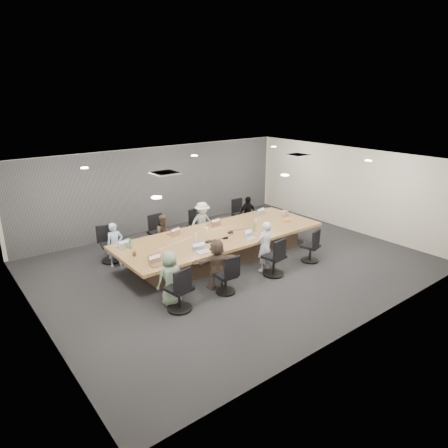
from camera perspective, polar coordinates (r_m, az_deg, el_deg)
floor at (r=11.11m, az=1.27°, el=-5.66°), size 10.00×8.00×0.00m
ceiling at (r=10.29m, az=1.38°, el=8.73°), size 10.00×8.00×0.00m
wall_back at (r=13.84m, az=-9.21°, el=5.09°), size 10.00×0.00×2.80m
wall_front at (r=8.11m, az=19.51°, el=-5.40°), size 10.00×0.00×2.80m
wall_left at (r=8.58m, az=-25.69°, el=-4.90°), size 0.00×8.00×2.80m
wall_right at (r=14.21m, az=17.25°, el=4.84°), size 0.00×8.00×2.80m
curtain at (r=13.77m, az=-9.04°, el=5.03°), size 9.80×0.04×2.80m
conference_table at (r=11.32m, az=-0.31°, el=-2.99°), size 6.00×2.20×0.74m
chair_0 at (r=11.52m, az=-15.91°, el=-3.22°), size 0.67×0.67×0.85m
chair_1 at (r=12.10m, az=-9.32°, el=-1.61°), size 0.64×0.64×0.88m
chair_2 at (r=12.78m, az=-3.98°, el=-0.64°), size 0.60×0.60×0.74m
chair_3 at (r=13.82m, az=2.40°, el=1.04°), size 0.56×0.56×0.82m
chair_4 at (r=8.76m, az=-6.44°, el=-9.64°), size 0.66×0.66×0.85m
chair_5 at (r=9.43m, az=0.24°, el=-7.75°), size 0.54×0.54×0.74m
chair_6 at (r=10.36m, az=7.14°, el=-5.07°), size 0.65×0.65×0.85m
chair_7 at (r=11.36m, az=12.26°, el=-3.47°), size 0.63×0.63×0.76m
person_0 at (r=11.15m, az=-15.30°, el=-2.89°), size 0.49×0.37×1.21m
laptop_0 at (r=10.62m, az=-14.20°, el=-3.04°), size 0.38×0.29×0.02m
person_1 at (r=11.76m, az=-8.53°, el=-1.43°), size 0.58×0.46×1.16m
laptop_1 at (r=11.25m, az=-7.19°, el=-1.38°), size 0.36×0.29×0.02m
person_2 at (r=12.41m, az=-3.11°, el=0.18°), size 0.90×0.58×1.31m
laptop_2 at (r=11.95m, az=-1.61°, el=-0.04°), size 0.37×0.27×0.02m
person_3 at (r=13.51m, az=3.36°, el=1.47°), size 0.71×0.31×1.21m
laptop_3 at (r=13.08m, az=4.95°, el=1.53°), size 0.35×0.27×0.02m
person_4 at (r=8.94m, az=-7.68°, el=-7.63°), size 0.62×0.40×1.26m
laptop_4 at (r=9.33m, az=-9.43°, el=-5.76°), size 0.33×0.23×0.02m
person_5 at (r=9.58m, az=-1.05°, el=-5.69°), size 1.20×0.62×1.24m
laptop_5 at (r=9.94m, az=-2.96°, el=-3.98°), size 0.39×0.29×0.02m
person_6 at (r=10.49m, az=5.85°, el=-3.21°), size 0.51×0.35×1.36m
laptop_6 at (r=10.84m, az=3.87°, el=-2.04°), size 0.33×0.26×0.02m
bottle_green_left at (r=10.39m, az=-13.27°, el=-2.77°), size 0.08×0.08×0.25m
bottle_green_right at (r=11.39m, az=4.40°, el=-0.44°), size 0.07×0.07×0.24m
bottle_clear at (r=10.62m, az=-4.05°, el=-1.86°), size 0.08×0.08×0.24m
cup_white_far at (r=11.43m, az=-2.53°, el=-0.71°), size 0.11×0.11×0.11m
cup_white_near at (r=12.27m, az=4.58°, el=0.57°), size 0.08×0.08×0.09m
mug_brown at (r=9.93m, az=-12.68°, el=-4.17°), size 0.12×0.12×0.11m
mic_left at (r=10.57m, az=-2.24°, el=-2.52°), size 0.19×0.16×0.03m
mic_right at (r=11.24m, az=0.91°, el=-1.21°), size 0.18×0.15×0.03m
stapler at (r=10.78m, az=0.22°, el=-2.02°), size 0.15×0.08×0.05m
canvas_bag at (r=12.98m, az=8.60°, el=1.53°), size 0.29×0.23×0.14m
snack_packet at (r=12.37m, az=8.94°, el=0.43°), size 0.20×0.15×0.04m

